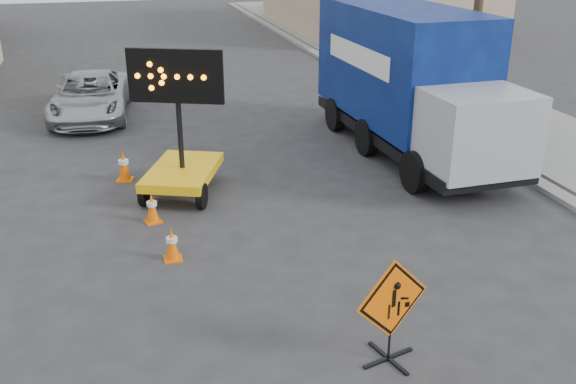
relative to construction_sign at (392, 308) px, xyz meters
name	(u,v)px	position (x,y,z in m)	size (l,w,h in m)	color
ground	(311,376)	(-1.16, -0.06, -0.84)	(100.00, 100.00, 0.00)	#2D2D30
curb_right	(377,89)	(6.04, 14.94, -0.78)	(0.40, 60.00, 0.12)	gray
sidewalk_right	(434,85)	(8.34, 14.94, -0.76)	(4.00, 60.00, 0.15)	gray
construction_sign	(392,308)	(0.00, 0.00, 0.00)	(1.16, 0.83, 1.58)	black
arrow_board	(182,163)	(-2.05, 6.88, -0.11)	(2.15, 2.65, 3.28)	yellow
pickup_truck	(90,96)	(-4.13, 14.04, -0.15)	(2.27, 4.93, 1.37)	#B5B8BD
box_truck	(409,89)	(4.08, 8.31, 0.86)	(2.71, 7.94, 3.74)	black
cone_a	(172,244)	(-2.61, 3.75, -0.52)	(0.33, 0.33, 0.64)	#FF6505
cone_b	(152,208)	(-2.85, 5.48, -0.52)	(0.40, 0.40, 0.64)	#FF6505
cone_c	(196,163)	(-1.63, 7.89, -0.49)	(0.40, 0.40, 0.69)	#FF6505
cone_d	(124,166)	(-3.32, 8.04, -0.47)	(0.46, 0.46, 0.74)	#FF6505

